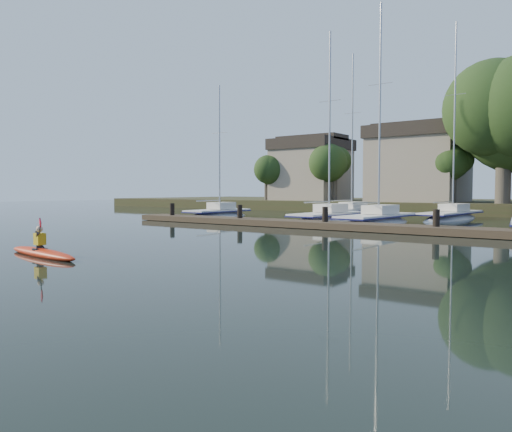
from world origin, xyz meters
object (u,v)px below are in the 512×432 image
Objects in this scene: kayak at (42,251)px; sailboat_6 at (451,222)px; sailboat_2 at (377,227)px; sailboat_5 at (350,218)px; sailboat_0 at (218,219)px; dock at (377,227)px; sailboat_1 at (327,225)px.

kayak is 28.56m from sailboat_6.
sailboat_2 is at bearing 88.68° from kayak.
sailboat_6 is at bearing 2.26° from sailboat_5.
sailboat_0 is at bearing 123.04° from kayak.
sailboat_5 is (-5.64, 7.85, 0.01)m from sailboat_2.
sailboat_6 is (7.98, -0.19, 0.00)m from sailboat_5.
sailboat_2 is (13.24, -0.30, 0.00)m from sailboat_0.
sailboat_0 is at bearing -150.14° from sailboat_6.
sailboat_0 is 13.25m from sailboat_2.
dock is at bearing -64.17° from sailboat_2.
sailboat_1 is at bearing 98.75° from kayak.
dock is at bearing 79.07° from kayak.
kayak is 0.31× the size of sailboat_1.
sailboat_5 is 7.98m from sailboat_6.
sailboat_6 is (4.94, 28.13, -0.34)m from kayak.
sailboat_1 is at bearing 177.48° from sailboat_2.
sailboat_2 reaches higher than sailboat_5.
sailboat_2 is at bearing -102.40° from sailboat_6.
sailboat_1 is 0.94× the size of sailboat_2.
sailboat_0 is at bearing 161.19° from dock.
kayak is 28.48m from sailboat_5.
sailboat_1 is at bearing 137.50° from dock.
sailboat_5 is (-2.01, 7.51, 0.01)m from sailboat_1.
sailboat_1 is 0.91× the size of sailboat_6.
sailboat_1 is (9.61, 0.03, -0.00)m from sailboat_0.
sailboat_2 is 9.66m from sailboat_5.
sailboat_1 is 7.78m from sailboat_5.
sailboat_5 is at bearing 43.80° from sailboat_0.
sailboat_6 is (5.97, 7.33, 0.01)m from sailboat_1.
sailboat_1 reaches higher than dock.
sailboat_0 is 0.77× the size of sailboat_2.
sailboat_6 reaches higher than sailboat_0.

